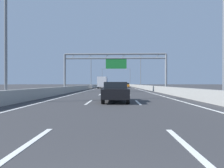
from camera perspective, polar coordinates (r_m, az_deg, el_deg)
ground_plane at (r=100.28m, az=1.33°, el=-0.56°), size 260.00×260.00×0.00m
lane_dash_left_0 at (r=4.50m, az=-26.80°, el=-17.88°), size 0.16×3.00×0.01m
lane_dash_left_1 at (r=13.00m, az=-7.57°, el=-5.93°), size 0.16×3.00×0.01m
lane_dash_left_2 at (r=21.91m, az=-3.86°, el=-3.42°), size 0.16×3.00×0.01m
lane_dash_left_3 at (r=30.87m, az=-2.31°, el=-2.35°), size 0.16×3.00×0.01m
lane_dash_left_4 at (r=39.85m, az=-1.46°, el=-1.77°), size 0.16×3.00×0.01m
lane_dash_left_5 at (r=48.83m, az=-0.92°, el=-1.40°), size 0.16×3.00×0.01m
lane_dash_left_6 at (r=57.82m, az=-0.55°, el=-1.14°), size 0.16×3.00×0.01m
lane_dash_left_7 at (r=66.81m, az=-0.28°, el=-0.95°), size 0.16×3.00×0.01m
lane_dash_left_8 at (r=75.81m, az=-0.07°, el=-0.81°), size 0.16×3.00×0.01m
lane_dash_left_9 at (r=84.80m, az=0.09°, el=-0.70°), size 0.16×3.00×0.01m
lane_dash_left_10 at (r=93.80m, az=0.22°, el=-0.61°), size 0.16×3.00×0.01m
lane_dash_left_11 at (r=102.80m, az=0.33°, el=-0.53°), size 0.16×3.00×0.01m
lane_dash_left_12 at (r=111.80m, az=0.42°, el=-0.47°), size 0.16×3.00×0.01m
lane_dash_left_13 at (r=120.79m, az=0.50°, el=-0.42°), size 0.16×3.00×0.01m
lane_dash_left_14 at (r=129.79m, az=0.57°, el=-0.37°), size 0.16×3.00×0.01m
lane_dash_left_15 at (r=138.79m, az=0.62°, el=-0.33°), size 0.16×3.00×0.01m
lane_dash_left_16 at (r=147.79m, az=0.67°, el=-0.30°), size 0.16×3.00×0.01m
lane_dash_left_17 at (r=156.79m, az=0.72°, el=-0.26°), size 0.16×3.00×0.01m
lane_dash_right_0 at (r=4.32m, az=24.05°, el=-18.69°), size 0.16×3.00×0.01m
lane_dash_right_1 at (r=12.94m, az=8.47°, el=-5.96°), size 0.16×3.00×0.01m
lane_dash_right_2 at (r=21.87m, az=5.59°, el=-3.42°), size 0.16×3.00×0.01m
lane_dash_right_3 at (r=30.84m, az=4.38°, el=-2.35°), size 0.16×3.00×0.01m
lane_dash_right_4 at (r=39.82m, az=3.72°, el=-1.77°), size 0.16×3.00×0.01m
lane_dash_right_5 at (r=48.81m, az=3.31°, el=-1.40°), size 0.16×3.00×0.01m
lane_dash_right_6 at (r=57.81m, az=3.02°, el=-1.14°), size 0.16×3.00×0.01m
lane_dash_right_7 at (r=66.80m, az=2.81°, el=-0.95°), size 0.16×3.00×0.01m
lane_dash_right_8 at (r=75.80m, az=2.65°, el=-0.81°), size 0.16×3.00×0.01m
lane_dash_right_9 at (r=84.80m, az=2.52°, el=-0.70°), size 0.16×3.00×0.01m
lane_dash_right_10 at (r=93.79m, az=2.42°, el=-0.61°), size 0.16×3.00×0.01m
lane_dash_right_11 at (r=102.79m, az=2.34°, el=-0.53°), size 0.16×3.00×0.01m
lane_dash_right_12 at (r=111.79m, az=2.27°, el=-0.47°), size 0.16×3.00×0.01m
lane_dash_right_13 at (r=120.79m, az=2.21°, el=-0.42°), size 0.16×3.00×0.01m
lane_dash_right_14 at (r=129.79m, az=2.15°, el=-0.37°), size 0.16×3.00×0.01m
lane_dash_right_15 at (r=138.78m, az=2.11°, el=-0.33°), size 0.16×3.00×0.01m
lane_dash_right_16 at (r=147.78m, az=2.07°, el=-0.30°), size 0.16×3.00×0.01m
lane_dash_right_17 at (r=156.78m, az=2.04°, el=-0.26°), size 0.16×3.00×0.01m
edge_line_left at (r=88.45m, az=-2.09°, el=-0.66°), size 0.16×176.00×0.01m
edge_line_right at (r=88.42m, az=4.72°, el=-0.66°), size 0.16×176.00×0.01m
barrier_left at (r=110.50m, az=-2.24°, el=-0.24°), size 0.45×220.00×0.95m
barrier_right at (r=110.47m, az=4.92°, el=-0.24°), size 0.45×220.00×0.95m
sign_gantry at (r=28.81m, az=1.05°, el=7.15°), size 16.97×0.36×6.36m
streetlamp_left_near at (r=15.04m, az=-30.62°, el=15.60°), size 2.58×0.28×9.50m
streetlamp_right_near at (r=14.81m, az=31.98°, el=15.84°), size 2.58×0.28×9.50m
streetlamp_left_mid at (r=54.76m, az=-6.64°, el=4.43°), size 2.58×0.28×9.50m
streetlamp_right_mid at (r=54.70m, az=9.09°, el=4.43°), size 2.58×0.28×9.50m
streetlamp_left_far at (r=96.24m, az=-3.13°, el=2.62°), size 2.58×0.28×9.50m
streetlamp_right_far at (r=96.21m, az=5.78°, el=2.62°), size 2.58×0.28×9.50m
green_car at (r=124.62m, az=2.93°, el=-0.05°), size 1.79×4.42×1.49m
orange_car at (r=58.67m, az=4.76°, el=-0.36°), size 1.74×4.60×1.53m
silver_car at (r=132.29m, az=1.38°, el=-0.03°), size 1.80×4.23×1.47m
black_car at (r=13.28m, az=1.15°, el=-2.53°), size 1.89×4.12×1.50m
blue_car at (r=75.64m, az=4.13°, el=-0.25°), size 1.84×4.53×1.47m
box_truck at (r=48.19m, az=-3.05°, el=0.60°), size 2.32×7.86×3.10m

